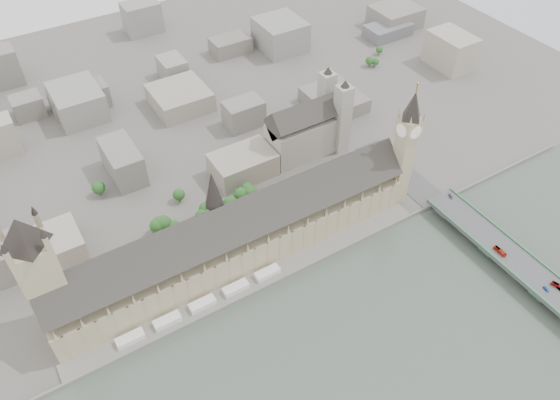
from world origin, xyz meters
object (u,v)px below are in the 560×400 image
red_bus_north (500,251)px  car_blue (546,289)px  palace_of_westminster (235,236)px  car_silver (560,289)px  westminster_abbey (308,128)px  westminster_bridge (510,260)px  car_approach (451,196)px  elizabeth_tower (406,141)px  victoria_tower (40,273)px  red_bus_south (559,286)px

red_bus_north → car_blue: 38.82m
palace_of_westminster → car_silver: bearing=-41.0°
westminster_abbey → car_silver: 226.76m
red_bus_north → car_silver: size_ratio=2.33×
westminster_bridge → car_approach: bearing=85.2°
red_bus_north → car_blue: (1.40, -38.79, -0.64)m
elizabeth_tower → westminster_abbey: bearing=107.3°
victoria_tower → westminster_abbey: 244.79m
car_approach → car_silver: bearing=-68.3°
victoria_tower → car_blue: 318.84m
westminster_bridge → westminster_abbey: size_ratio=4.78×
palace_of_westminster → car_silver: palace_of_westminster is taller
westminster_bridge → red_bus_south: bearing=-82.7°
red_bus_north → car_silver: (9.05, -43.48, -0.71)m
elizabeth_tower → westminster_abbey: elizabeth_tower is taller
westminster_abbey → red_bus_north: size_ratio=6.53×
red_bus_north → red_bus_south: size_ratio=1.02×
victoria_tower → car_approach: 296.67m
red_bus_north → car_blue: bearing=-87.0°
westminster_bridge → red_bus_south: size_ratio=31.86×
red_bus_south → car_approach: size_ratio=1.96×
red_bus_south → car_blue: 9.05m
car_blue → elizabeth_tower: bearing=107.8°
westminster_abbey → victoria_tower: bearing=-163.5°
palace_of_westminster → elizabeth_tower: elizabeth_tower is taller
red_bus_north → car_silver: 44.42m
red_bus_south → westminster_bridge: bearing=77.5°
red_bus_north → victoria_tower: bearing=160.0°
car_silver → westminster_abbey: bearing=107.6°
victoria_tower → elizabeth_tower: bearing=-4.0°
red_bus_north → red_bus_south: (9.89, -41.86, -0.03)m
westminster_bridge → car_silver: size_ratio=72.66×
westminster_bridge → victoria_tower: bearing=158.2°
car_approach → red_bus_north: bearing=-77.6°
westminster_bridge → red_bus_north: (-5.35, 6.39, 6.57)m
westminster_abbey → red_bus_north: bearing=-75.4°
westminster_bridge → red_bus_south: red_bus_south is taller
red_bus_south → westminster_abbey: bearing=84.5°
car_silver → victoria_tower: bearing=155.9°
elizabeth_tower → car_blue: (20.05, -127.90, -47.03)m
elizabeth_tower → car_approach: elizabeth_tower is taller
victoria_tower → red_bus_south: size_ratio=9.80×
elizabeth_tower → westminster_abbey: (-27.08, 87.00, -33.01)m
westminster_abbey → car_blue: 220.45m
car_silver → car_approach: car_approach is taller
car_blue → car_approach: bearing=93.4°
car_silver → red_bus_south: bearing=66.3°
westminster_bridge → car_approach: car_approach is taller
car_approach → westminster_bridge: bearing=-72.1°
palace_of_westminster → westminster_bridge: 195.05m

